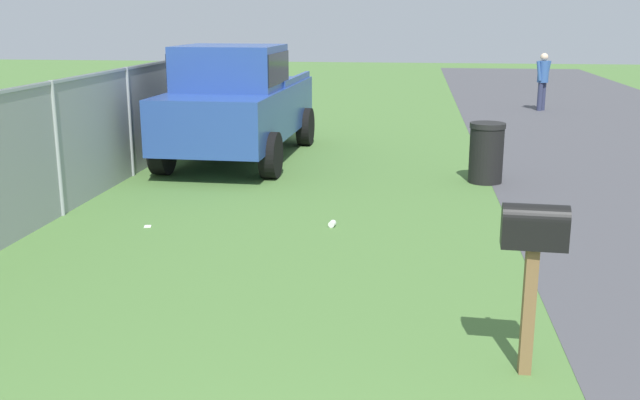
{
  "coord_description": "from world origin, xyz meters",
  "views": [
    {
      "loc": [
        -1.92,
        -0.29,
        2.6
      ],
      "look_at": [
        3.84,
        0.45,
        1.13
      ],
      "focal_mm": 41.24,
      "sensor_mm": 36.0,
      "label": 1
    }
  ],
  "objects_px": {
    "pickup_truck": "(238,100)",
    "trash_bin": "(486,153)",
    "mailbox": "(534,241)",
    "pedestrian": "(543,78)"
  },
  "relations": [
    {
      "from": "mailbox",
      "to": "pedestrian",
      "type": "xyz_separation_m",
      "value": [
        15.97,
        -2.62,
        -0.13
      ]
    },
    {
      "from": "mailbox",
      "to": "pickup_truck",
      "type": "xyz_separation_m",
      "value": [
        7.85,
        4.06,
        0.07
      ]
    },
    {
      "from": "pickup_truck",
      "to": "trash_bin",
      "type": "xyz_separation_m",
      "value": [
        -1.33,
        -4.33,
        -0.62
      ]
    },
    {
      "from": "mailbox",
      "to": "trash_bin",
      "type": "bearing_deg",
      "value": 1.05
    },
    {
      "from": "mailbox",
      "to": "trash_bin",
      "type": "height_order",
      "value": "mailbox"
    },
    {
      "from": "pickup_truck",
      "to": "pedestrian",
      "type": "height_order",
      "value": "pickup_truck"
    },
    {
      "from": "mailbox",
      "to": "pickup_truck",
      "type": "distance_m",
      "value": 8.84
    },
    {
      "from": "pedestrian",
      "to": "pickup_truck",
      "type": "bearing_deg",
      "value": -85.55
    },
    {
      "from": "pickup_truck",
      "to": "pedestrian",
      "type": "distance_m",
      "value": 10.51
    },
    {
      "from": "mailbox",
      "to": "trash_bin",
      "type": "xyz_separation_m",
      "value": [
        6.53,
        -0.28,
        -0.55
      ]
    }
  ]
}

